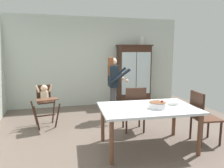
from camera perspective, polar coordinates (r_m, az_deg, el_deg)
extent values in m
plane|color=#66564C|center=(4.39, 2.61, -13.77)|extent=(6.24, 6.24, 0.00)
cube|color=beige|center=(6.60, -4.31, 6.01)|extent=(5.32, 0.06, 2.70)
cube|color=#382116|center=(6.71, 5.87, 2.30)|extent=(1.01, 0.42, 1.83)
cube|color=#382116|center=(6.66, 6.00, 10.31)|extent=(1.07, 0.48, 0.04)
cube|color=silver|center=(6.41, 4.59, 2.83)|extent=(0.45, 0.01, 1.28)
cube|color=silver|center=(6.59, 8.48, 2.93)|extent=(0.45, 0.01, 1.28)
cube|color=#382116|center=(6.70, 5.88, 3.08)|extent=(0.93, 0.36, 0.02)
cylinder|color=#B2B7B2|center=(6.75, 7.92, 11.36)|extent=(0.13, 0.13, 0.22)
cylinder|color=#B2B7B2|center=(6.76, 7.94, 12.50)|extent=(0.07, 0.07, 0.05)
cylinder|color=#382116|center=(4.79, -19.67, -8.74)|extent=(0.12, 0.16, 0.56)
cylinder|color=#382116|center=(4.86, -14.46, -8.26)|extent=(0.16, 0.12, 0.56)
cylinder|color=#382116|center=(5.21, -20.25, -7.34)|extent=(0.16, 0.12, 0.56)
cylinder|color=#382116|center=(5.27, -15.46, -6.92)|extent=(0.12, 0.16, 0.56)
cube|color=#382116|center=(5.04, -17.44, -8.10)|extent=(0.42, 0.12, 0.02)
cube|color=#382116|center=(4.95, -17.62, -4.55)|extent=(0.40, 0.40, 0.02)
cube|color=#382116|center=(5.06, -17.99, -2.16)|extent=(0.31, 0.09, 0.34)
cube|color=brown|center=(4.67, -17.17, -3.99)|extent=(0.48, 0.32, 0.02)
cylinder|color=beige|center=(4.95, -17.73, -3.12)|extent=(0.17, 0.17, 0.22)
sphere|color=beige|center=(4.91, -17.83, -1.09)|extent=(0.15, 0.15, 0.15)
cylinder|color=beige|center=(4.90, -19.44, -1.30)|extent=(0.10, 0.06, 0.17)
cylinder|color=beige|center=(4.93, -16.22, -1.06)|extent=(0.10, 0.06, 0.17)
cylinder|color=#47474C|center=(5.20, 0.45, -5.32)|extent=(0.11, 0.11, 0.82)
cylinder|color=#47474C|center=(5.36, 0.09, -4.88)|extent=(0.11, 0.11, 0.82)
cube|color=#19232D|center=(5.15, 0.27, 2.14)|extent=(0.23, 0.37, 0.52)
cube|color=white|center=(5.18, 1.40, 2.17)|extent=(0.01, 0.06, 0.49)
sphere|color=beige|center=(5.12, 0.27, 6.03)|extent=(0.19, 0.19, 0.19)
cube|color=brown|center=(5.12, -0.33, 4.69)|extent=(0.11, 0.21, 0.44)
cylinder|color=#19232D|center=(4.99, 2.30, 2.10)|extent=(0.49, 0.11, 0.37)
sphere|color=beige|center=(5.04, 4.06, 0.90)|extent=(0.08, 0.08, 0.08)
cylinder|color=#19232D|center=(5.38, 1.32, 2.62)|extent=(0.49, 0.11, 0.37)
sphere|color=beige|center=(5.43, 2.96, 1.50)|extent=(0.08, 0.08, 0.08)
cube|color=silver|center=(3.71, 9.71, -6.43)|extent=(1.70, 1.15, 0.04)
cylinder|color=brown|center=(3.25, -0.11, -15.51)|extent=(0.07, 0.07, 0.70)
cylinder|color=brown|center=(3.79, 22.54, -12.56)|extent=(0.07, 0.07, 0.70)
cylinder|color=brown|center=(4.04, -2.54, -10.50)|extent=(0.07, 0.07, 0.70)
cylinder|color=brown|center=(4.49, 16.38, -8.86)|extent=(0.07, 0.07, 0.70)
cylinder|color=white|center=(3.64, 12.14, -5.66)|extent=(0.28, 0.28, 0.10)
cylinder|color=brown|center=(3.63, 12.17, -4.83)|extent=(0.27, 0.27, 0.01)
cylinder|color=#F2E5CC|center=(3.62, 12.19, -4.31)|extent=(0.01, 0.01, 0.06)
cone|color=yellow|center=(3.61, 12.21, -3.66)|extent=(0.02, 0.02, 0.02)
sphere|color=red|center=(3.62, 13.32, -4.54)|extent=(0.04, 0.04, 0.04)
cylinder|color=silver|center=(3.94, 16.14, -5.02)|extent=(0.18, 0.18, 0.05)
cylinder|color=#382116|center=(4.83, 7.41, -8.82)|extent=(0.04, 0.04, 0.45)
cylinder|color=#382116|center=(4.75, 3.04, -9.06)|extent=(0.04, 0.04, 0.45)
cylinder|color=#382116|center=(4.49, 8.63, -10.24)|extent=(0.04, 0.04, 0.45)
cylinder|color=#382116|center=(4.41, 3.92, -10.54)|extent=(0.04, 0.04, 0.45)
cube|color=brown|center=(4.54, 5.80, -6.78)|extent=(0.50, 0.50, 0.03)
cube|color=#382116|center=(4.29, 6.46, -4.22)|extent=(0.42, 0.10, 0.48)
cylinder|color=#382116|center=(4.34, 8.90, -4.13)|extent=(0.03, 0.03, 0.48)
cylinder|color=#382116|center=(4.25, 3.96, -4.32)|extent=(0.03, 0.03, 0.48)
cylinder|color=#382116|center=(4.35, 27.24, -11.85)|extent=(0.04, 0.04, 0.45)
cylinder|color=#382116|center=(4.63, 24.53, -10.39)|extent=(0.04, 0.04, 0.45)
cylinder|color=#382116|center=(4.15, 22.99, -12.56)|extent=(0.04, 0.04, 0.45)
cylinder|color=#382116|center=(4.45, 20.46, -10.94)|extent=(0.04, 0.04, 0.45)
cube|color=brown|center=(4.31, 24.01, -8.42)|extent=(0.49, 0.49, 0.03)
cube|color=#382116|center=(4.14, 21.90, -5.33)|extent=(0.09, 0.42, 0.48)
cylinder|color=#382116|center=(3.99, 23.29, -5.97)|extent=(0.03, 0.03, 0.48)
cylinder|color=#382116|center=(4.30, 20.62, -4.73)|extent=(0.03, 0.03, 0.48)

